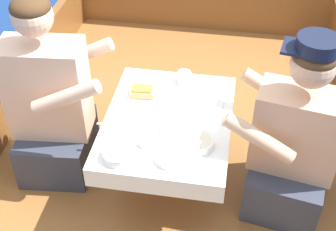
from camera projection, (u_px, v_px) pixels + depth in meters
ground_plane at (168, 205)px, 2.74m from camera, size 60.00×60.00×0.00m
boat_deck at (168, 191)px, 2.66m from camera, size 2.10×3.45×0.25m
bow_coaming at (203, 5)px, 3.74m from camera, size 1.98×0.06×0.39m
cockpit_table at (168, 126)px, 2.33m from camera, size 0.62×0.81×0.42m
person_port at (52, 106)px, 2.40m from camera, size 0.55×0.48×1.02m
person_starboard at (293, 145)px, 2.22m from camera, size 0.57×0.52×0.97m
plate_sandwich at (143, 96)px, 2.44m from camera, size 0.22×0.22×0.01m
plate_bread at (203, 102)px, 2.40m from camera, size 0.22×0.22×0.01m
sandwich at (143, 92)px, 2.42m from camera, size 0.13×0.09×0.05m
bowl_port_near at (198, 142)px, 2.14m from camera, size 0.14×0.14×0.04m
bowl_starboard_near at (173, 124)px, 2.24m from camera, size 0.14×0.14×0.04m
bowl_center_far at (169, 156)px, 2.07m from camera, size 0.13×0.13×0.04m
bowl_port_far at (119, 154)px, 2.08m from camera, size 0.15×0.15×0.04m
coffee_cup_port at (185, 77)px, 2.51m from camera, size 0.10×0.07×0.07m
coffee_cup_starboard at (145, 140)px, 2.14m from camera, size 0.09×0.06×0.06m
utensil_knife_port at (114, 124)px, 2.27m from camera, size 0.17×0.03×0.00m
utensil_spoon_starboard at (156, 114)px, 2.33m from camera, size 0.11×0.15×0.01m
utensil_knife_starboard at (142, 158)px, 2.09m from camera, size 0.09×0.16×0.00m
utensil_fork_port at (158, 108)px, 2.36m from camera, size 0.12×0.14×0.00m
utensil_spoon_center at (188, 166)px, 2.05m from camera, size 0.16×0.07×0.01m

